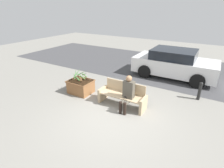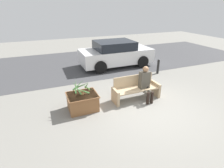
% 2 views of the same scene
% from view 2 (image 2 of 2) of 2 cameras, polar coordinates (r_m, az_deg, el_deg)
% --- Properties ---
extents(ground_plane, '(30.00, 30.00, 0.00)m').
position_cam_2_polar(ground_plane, '(6.02, 12.17, -7.95)').
color(ground_plane, gray).
extents(road_surface, '(20.00, 6.00, 0.01)m').
position_cam_2_polar(road_surface, '(10.99, -5.34, 7.44)').
color(road_surface, '#424244').
rests_on(road_surface, ground_plane).
extents(bench, '(1.74, 0.57, 0.85)m').
position_cam_2_polar(bench, '(6.40, 7.70, -1.52)').
color(bench, tan).
rests_on(bench, ground_plane).
extents(person_seated, '(0.37, 0.59, 1.25)m').
position_cam_2_polar(person_seated, '(6.28, 10.89, 0.53)').
color(person_seated, '#4C473D').
rests_on(person_seated, ground_plane).
extents(planter_box, '(0.96, 0.80, 0.55)m').
position_cam_2_polar(planter_box, '(5.81, -9.57, -5.61)').
color(planter_box, brown).
rests_on(planter_box, ground_plane).
extents(potted_plant, '(0.59, 0.61, 0.48)m').
position_cam_2_polar(potted_plant, '(5.59, -9.96, -1.18)').
color(potted_plant, brown).
rests_on(potted_plant, planter_box).
extents(parked_car, '(3.97, 1.98, 1.40)m').
position_cam_2_polar(parked_car, '(9.96, 1.15, 9.92)').
color(parked_car, silver).
rests_on(parked_car, ground_plane).
extents(bollard_post, '(0.13, 0.13, 0.73)m').
position_cam_2_polar(bollard_post, '(9.09, 14.83, 5.67)').
color(bollard_post, black).
rests_on(bollard_post, ground_plane).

